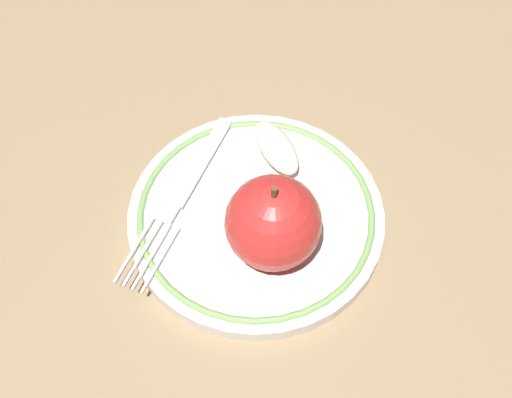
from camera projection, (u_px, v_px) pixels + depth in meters
name	position (u px, v px, depth m)	size (l,w,h in m)	color
ground_plane	(260.00, 232.00, 0.61)	(2.00, 2.00, 0.00)	#8C7252
plate	(256.00, 217.00, 0.61)	(0.22, 0.22, 0.02)	silver
apple_red_whole	(273.00, 223.00, 0.55)	(0.08, 0.08, 0.09)	red
apple_slice_front	(274.00, 147.00, 0.63)	(0.06, 0.03, 0.02)	#F0E3CD
fork	(183.00, 193.00, 0.61)	(0.06, 0.19, 0.00)	silver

